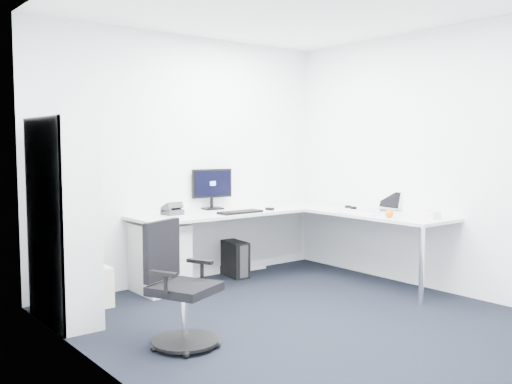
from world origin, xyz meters
TOP-DOWN VIEW (x-y plane):
  - ground at (0.00, 0.00)m, footprint 4.20×4.20m
  - wall_back at (0.00, 2.10)m, footprint 3.60×0.02m
  - wall_left at (-1.80, 0.00)m, footprint 0.02×4.20m
  - wall_right at (1.80, 0.00)m, footprint 0.02×4.20m
  - l_desk at (0.55, 1.40)m, footprint 2.67×1.50m
  - drawer_pedestal at (-0.50, 1.84)m, footprint 0.46×0.57m
  - bookshelf at (-1.62, 1.45)m, footprint 0.34×0.87m
  - task_chair at (-1.14, 0.28)m, footprint 0.70×0.70m
  - black_pc_tower at (0.51, 1.91)m, footprint 0.23×0.44m
  - beige_pc_tower at (-1.20, 1.77)m, footprint 0.18×0.39m
  - power_strip at (0.89, 2.03)m, footprint 0.33×0.07m
  - monitor at (0.28, 2.02)m, footprint 0.51×0.21m
  - black_keyboard at (0.32, 1.53)m, footprint 0.50×0.18m
  - mouse at (0.74, 1.55)m, footprint 0.06×0.09m
  - desk_phone at (-0.31, 1.88)m, footprint 0.19×0.19m
  - laptop at (1.61, 0.74)m, footprint 0.36×0.35m
  - white_keyboard at (1.23, 0.68)m, footprint 0.16×0.44m
  - headphones at (1.59, 1.12)m, footprint 0.16×0.20m
  - orange_fruit at (1.28, 0.31)m, footprint 0.08×0.08m
  - tissue_box at (1.56, 0.04)m, footprint 0.15×0.22m

SIDE VIEW (x-z plane):
  - ground at x=0.00m, z-range 0.00..0.00m
  - power_strip at x=0.89m, z-range 0.00..0.04m
  - beige_pc_tower at x=-1.20m, z-range 0.00..0.37m
  - black_pc_tower at x=0.51m, z-range 0.00..0.41m
  - drawer_pedestal at x=-0.50m, z-range 0.00..0.70m
  - l_desk at x=0.55m, z-range 0.00..0.78m
  - task_chair at x=-1.14m, z-range 0.00..0.94m
  - white_keyboard at x=1.23m, z-range 0.78..0.79m
  - black_keyboard at x=0.32m, z-range 0.78..0.80m
  - mouse at x=0.74m, z-range 0.78..0.81m
  - headphones at x=1.59m, z-range 0.78..0.83m
  - tissue_box at x=1.56m, z-range 0.78..0.85m
  - orange_fruit at x=1.28m, z-range 0.78..0.86m
  - desk_phone at x=-0.31m, z-range 0.78..0.91m
  - bookshelf at x=-1.62m, z-range 0.00..1.75m
  - laptop at x=1.61m, z-range 0.78..1.01m
  - monitor at x=0.28m, z-range 0.78..1.25m
  - wall_back at x=0.00m, z-range 0.00..2.70m
  - wall_left at x=-1.80m, z-range 0.00..2.70m
  - wall_right at x=1.80m, z-range 0.00..2.70m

